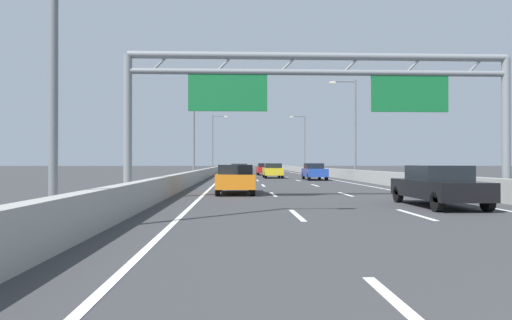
{
  "coord_description": "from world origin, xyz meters",
  "views": [
    {
      "loc": [
        -3.59,
        -1.24,
        1.58
      ],
      "look_at": [
        -1.42,
        52.12,
        1.89
      ],
      "focal_mm": 32.34,
      "sensor_mm": 36.0,
      "label": 1
    }
  ],
  "objects": [
    {
      "name": "streetlamp_right_mid",
      "position": [
        7.47,
        42.38,
        5.4
      ],
      "size": [
        2.58,
        0.28,
        9.5
      ],
      "color": "slate",
      "rests_on": "ground_plane"
    },
    {
      "name": "lane_dash_right_2",
      "position": [
        1.8,
        21.5,
        0.01
      ],
      "size": [
        0.16,
        3.0,
        0.01
      ],
      "primitive_type": "cube",
      "color": "white",
      "rests_on": "ground_plane"
    },
    {
      "name": "lane_dash_right_7",
      "position": [
        1.8,
        66.5,
        0.01
      ],
      "size": [
        0.16,
        3.0,
        0.01
      ],
      "primitive_type": "cube",
      "color": "white",
      "rests_on": "ground_plane"
    },
    {
      "name": "lane_dash_left_16",
      "position": [
        -1.8,
        147.5,
        0.01
      ],
      "size": [
        0.16,
        3.0,
        0.01
      ],
      "primitive_type": "cube",
      "color": "white",
      "rests_on": "ground_plane"
    },
    {
      "name": "lane_dash_left_12",
      "position": [
        -1.8,
        111.5,
        0.01
      ],
      "size": [
        0.16,
        3.0,
        0.01
      ],
      "primitive_type": "cube",
      "color": "white",
      "rests_on": "ground_plane"
    },
    {
      "name": "lane_dash_left_10",
      "position": [
        -1.8,
        93.5,
        0.01
      ],
      "size": [
        0.16,
        3.0,
        0.01
      ],
      "primitive_type": "cube",
      "color": "white",
      "rests_on": "ground_plane"
    },
    {
      "name": "edge_line_left",
      "position": [
        -5.25,
        88.0,
        0.01
      ],
      "size": [
        0.16,
        176.0,
        0.01
      ],
      "primitive_type": "cube",
      "color": "white",
      "rests_on": "ground_plane"
    },
    {
      "name": "lane_dash_left_4",
      "position": [
        -1.8,
        39.5,
        0.01
      ],
      "size": [
        0.16,
        3.0,
        0.01
      ],
      "primitive_type": "cube",
      "color": "white",
      "rests_on": "ground_plane"
    },
    {
      "name": "lane_dash_right_12",
      "position": [
        1.8,
        111.5,
        0.01
      ],
      "size": [
        0.16,
        3.0,
        0.01
      ],
      "primitive_type": "cube",
      "color": "white",
      "rests_on": "ground_plane"
    },
    {
      "name": "lane_dash_right_3",
      "position": [
        1.8,
        30.5,
        0.01
      ],
      "size": [
        0.16,
        3.0,
        0.01
      ],
      "primitive_type": "cube",
      "color": "white",
      "rests_on": "ground_plane"
    },
    {
      "name": "lane_dash_left_13",
      "position": [
        -1.8,
        120.5,
        0.01
      ],
      "size": [
        0.16,
        3.0,
        0.01
      ],
      "primitive_type": "cube",
      "color": "white",
      "rests_on": "ground_plane"
    },
    {
      "name": "green_car",
      "position": [
        -3.39,
        44.58,
        0.74
      ],
      "size": [
        1.72,
        4.24,
        1.48
      ],
      "color": "#1E7A38",
      "rests_on": "ground_plane"
    },
    {
      "name": "lane_dash_right_9",
      "position": [
        1.8,
        84.5,
        0.01
      ],
      "size": [
        0.16,
        3.0,
        0.01
      ],
      "primitive_type": "cube",
      "color": "white",
      "rests_on": "ground_plane"
    },
    {
      "name": "lane_dash_right_8",
      "position": [
        1.8,
        75.5,
        0.01
      ],
      "size": [
        0.16,
        3.0,
        0.01
      ],
      "primitive_type": "cube",
      "color": "white",
      "rests_on": "ground_plane"
    },
    {
      "name": "ground_plane",
      "position": [
        0.0,
        100.0,
        0.0
      ],
      "size": [
        260.0,
        260.0,
        0.0
      ],
      "primitive_type": "plane",
      "color": "#38383A"
    },
    {
      "name": "black_car",
      "position": [
        3.64,
        15.07,
        0.76
      ],
      "size": [
        1.88,
        4.68,
        1.48
      ],
      "color": "black",
      "rests_on": "ground_plane"
    },
    {
      "name": "lane_dash_left_9",
      "position": [
        -1.8,
        84.5,
        0.01
      ],
      "size": [
        0.16,
        3.0,
        0.01
      ],
      "primitive_type": "cube",
      "color": "white",
      "rests_on": "ground_plane"
    },
    {
      "name": "lane_dash_left_6",
      "position": [
        -1.8,
        57.5,
        0.01
      ],
      "size": [
        0.16,
        3.0,
        0.01
      ],
      "primitive_type": "cube",
      "color": "white",
      "rests_on": "ground_plane"
    },
    {
      "name": "lane_dash_right_16",
      "position": [
        1.8,
        147.5,
        0.01
      ],
      "size": [
        0.16,
        3.0,
        0.01
      ],
      "primitive_type": "cube",
      "color": "white",
      "rests_on": "ground_plane"
    },
    {
      "name": "streetlamp_left_mid",
      "position": [
        -7.47,
        42.38,
        5.4
      ],
      "size": [
        2.58,
        0.28,
        9.5
      ],
      "color": "slate",
      "rests_on": "ground_plane"
    },
    {
      "name": "lane_dash_left_8",
      "position": [
        -1.8,
        75.5,
        0.01
      ],
      "size": [
        0.16,
        3.0,
        0.01
      ],
      "primitive_type": "cube",
      "color": "white",
      "rests_on": "ground_plane"
    },
    {
      "name": "lane_dash_left_5",
      "position": [
        -1.8,
        48.5,
        0.01
      ],
      "size": [
        0.16,
        3.0,
        0.01
      ],
      "primitive_type": "cube",
      "color": "white",
      "rests_on": "ground_plane"
    },
    {
      "name": "lane_dash_right_10",
      "position": [
        1.8,
        93.5,
        0.01
      ],
      "size": [
        0.16,
        3.0,
        0.01
      ],
      "primitive_type": "cube",
      "color": "white",
      "rests_on": "ground_plane"
    },
    {
      "name": "barrier_right",
      "position": [
        6.9,
        110.0,
        0.47
      ],
      "size": [
        0.45,
        220.0,
        0.95
      ],
      "color": "#9E9E99",
      "rests_on": "ground_plane"
    },
    {
      "name": "lane_dash_left_0",
      "position": [
        -1.8,
        3.5,
        0.01
      ],
      "size": [
        0.16,
        3.0,
        0.01
      ],
      "primitive_type": "cube",
      "color": "white",
      "rests_on": "ground_plane"
    },
    {
      "name": "lane_dash_left_1",
      "position": [
        -1.8,
        12.5,
        0.01
      ],
      "size": [
        0.16,
        3.0,
        0.01
      ],
      "primitive_type": "cube",
      "color": "white",
      "rests_on": "ground_plane"
    },
    {
      "name": "lane_dash_left_7",
      "position": [
        -1.8,
        66.5,
        0.01
      ],
      "size": [
        0.16,
        3.0,
        0.01
      ],
      "primitive_type": "cube",
      "color": "white",
      "rests_on": "ground_plane"
    },
    {
      "name": "orange_car",
      "position": [
        -3.69,
        22.17,
        0.77
      ],
      "size": [
        1.88,
        4.61,
        1.48
      ],
      "color": "orange",
      "rests_on": "ground_plane"
    },
    {
      "name": "red_car",
      "position": [
        -0.19,
        57.54,
        0.77
      ],
      "size": [
        1.73,
        4.7,
        1.52
      ],
      "color": "red",
      "rests_on": "ground_plane"
    },
    {
      "name": "sign_gantry",
      "position": [
        -0.01,
        18.59,
        4.83
      ],
      "size": [
        16.89,
        0.36,
        6.36
      ],
      "color": "gray",
      "rests_on": "ground_plane"
    },
    {
      "name": "lane_dash_left_11",
      "position": [
        -1.8,
        102.5,
        0.01
      ],
      "size": [
        0.16,
        3.0,
        0.01
      ],
      "primitive_type": "cube",
      "color": "white",
      "rests_on": "ground_plane"
    },
    {
      "name": "yellow_car",
      "position": [
        0.06,
        45.98,
        0.78
      ],
      "size": [
        1.86,
        4.52,
        1.51
      ],
      "color": "yellow",
      "rests_on": "ground_plane"
    },
    {
      "name": "streetlamp_right_far",
      "position": [
        7.47,
        75.55,
        5.4
      ],
      "size": [
        2.58,
        0.28,
        9.5
      ],
      "color": "slate",
      "rests_on": "ground_plane"
    },
    {
      "name": "lane_dash_right_1",
      "position": [
        1.8,
        12.5,
        0.01
      ],
      "size": [
        0.16,
        3.0,
        0.01
      ],
      "primitive_type": "cube",
      "color": "white",
      "rests_on": "ground_plane"
    },
    {
      "name": "lane_dash_left_17",
      "position": [
        -1.8,
        156.5,
        0.01
      ],
      "size": [
        0.16,
        3.0,
        0.01
      ],
      "primitive_type": "cube",
      "color": "white",
      "rests_on": "ground_plane"
    },
    {
      "name": "barrier_left",
      "position": [
        -6.9,
        110.0,
        0.47
      ],
      "size": [
        0.45,
        220.0,
        0.95
      ],
      "color": "#9E9E99",
      "rests_on": "ground_plane"
    },
    {
      "name": "lane_dash_right_17",
      "position": [
        1.8,
        156.5,
        0.01
      ],
      "size": [
        0.16,
        3.0,
        0.01
      ],
      "primitive_type": "cube",
      "color": "white",
      "rests_on": "ground_plane"
    },
    {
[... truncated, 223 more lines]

